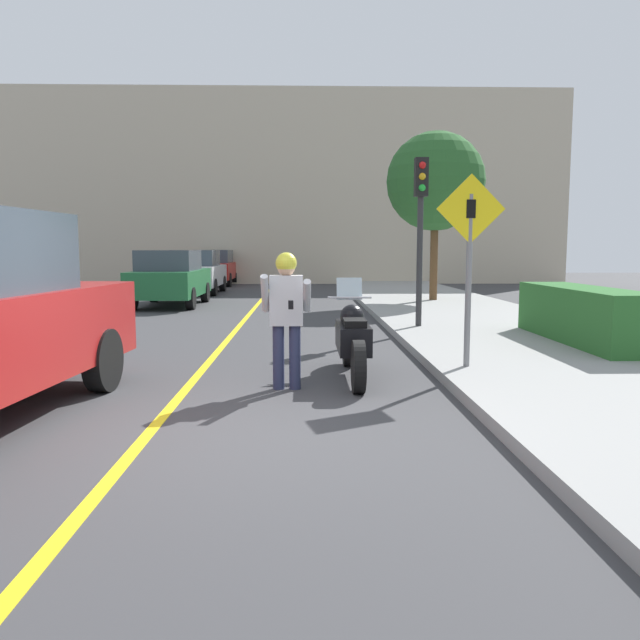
% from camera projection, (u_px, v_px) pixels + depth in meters
% --- Properties ---
extents(ground_plane, '(80.00, 80.00, 0.00)m').
position_uv_depth(ground_plane, '(212.00, 435.00, 5.74)').
color(ground_plane, '#38383A').
extents(sidewalk_curb, '(4.40, 44.00, 0.14)m').
position_uv_depth(sidewalk_curb, '(554.00, 353.00, 9.83)').
color(sidewalk_curb, gray).
rests_on(sidewalk_curb, ground).
extents(road_center_line, '(0.12, 36.00, 0.01)m').
position_uv_depth(road_center_line, '(227.00, 340.00, 11.68)').
color(road_center_line, yellow).
rests_on(road_center_line, ground).
extents(building_backdrop, '(28.00, 1.20, 9.53)m').
position_uv_depth(building_backdrop, '(287.00, 188.00, 31.03)').
color(building_backdrop, beige).
rests_on(building_backdrop, ground).
extents(motorcycle, '(0.62, 2.39, 1.30)m').
position_uv_depth(motorcycle, '(353.00, 340.00, 8.25)').
color(motorcycle, black).
rests_on(motorcycle, ground).
extents(person_biker, '(0.59, 0.46, 1.67)m').
position_uv_depth(person_biker, '(286.00, 307.00, 7.52)').
color(person_biker, '#282D4C').
rests_on(person_biker, ground).
extents(crossing_sign, '(0.91, 0.08, 2.54)m').
position_uv_depth(crossing_sign, '(469.00, 252.00, 8.20)').
color(crossing_sign, slate).
rests_on(crossing_sign, sidewalk_curb).
extents(traffic_light, '(0.26, 0.30, 3.38)m').
position_uv_depth(traffic_light, '(421.00, 209.00, 12.51)').
color(traffic_light, '#2D2D30').
rests_on(traffic_light, sidewalk_curb).
extents(hedge_row, '(0.90, 3.80, 0.92)m').
position_uv_depth(hedge_row, '(583.00, 315.00, 10.59)').
color(hedge_row, '#286028').
rests_on(hedge_row, sidewalk_curb).
extents(street_tree, '(3.01, 3.01, 5.14)m').
position_uv_depth(street_tree, '(435.00, 182.00, 19.07)').
color(street_tree, brown).
rests_on(street_tree, sidewalk_curb).
extents(parked_car_green, '(1.88, 4.20, 1.68)m').
position_uv_depth(parked_car_green, '(170.00, 278.00, 18.85)').
color(parked_car_green, black).
rests_on(parked_car_green, ground).
extents(parked_car_silver, '(1.88, 4.20, 1.68)m').
position_uv_depth(parked_car_silver, '(196.00, 272.00, 24.07)').
color(parked_car_silver, black).
rests_on(parked_car_silver, ground).
extents(parked_car_red, '(1.88, 4.20, 1.68)m').
position_uv_depth(parked_car_red, '(214.00, 267.00, 29.66)').
color(parked_car_red, black).
rests_on(parked_car_red, ground).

